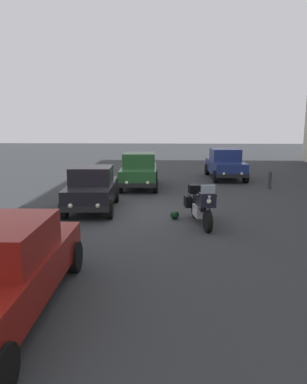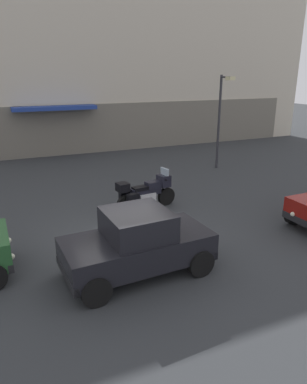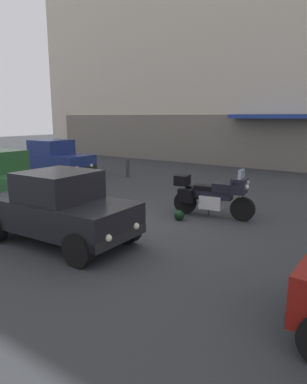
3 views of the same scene
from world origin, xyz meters
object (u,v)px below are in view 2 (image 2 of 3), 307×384
at_px(helmet, 140,216).
at_px(streetlamp_curbside, 221,113).
at_px(motorcycle, 146,192).
at_px(car_compact_side, 138,243).

relative_size(helmet, streetlamp_curbside, 0.06).
distance_m(motorcycle, streetlamp_curbside, 6.85).
distance_m(helmet, car_compact_side, 3.24).
relative_size(motorcycle, helmet, 8.06).
relative_size(car_compact_side, streetlamp_curbside, 0.80).
height_order(helmet, streetlamp_curbside, streetlamp_curbside).
height_order(motorcycle, car_compact_side, car_compact_side).
bearing_deg(streetlamp_curbside, car_compact_side, -133.59).
bearing_deg(helmet, motorcycle, 56.28).
bearing_deg(car_compact_side, helmet, 64.82).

